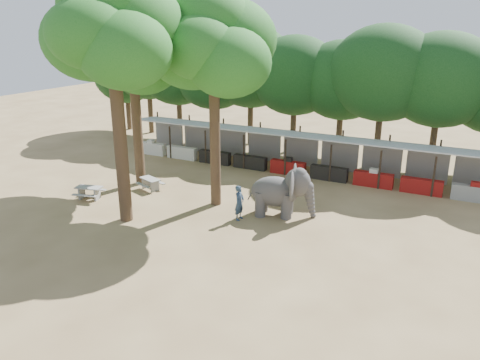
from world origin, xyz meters
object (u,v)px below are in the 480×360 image
at_px(yard_tree_left, 132,48).
at_px(picnic_table_near, 89,191).
at_px(picnic_table_far, 150,182).
at_px(elephant, 282,191).
at_px(yard_tree_center, 112,31).
at_px(yard_tree_back, 213,45).
at_px(handler, 239,203).

xyz_separation_m(yard_tree_left, picnic_table_near, (-0.70, -3.79, -7.72)).
relative_size(yard_tree_left, picnic_table_near, 6.29).
bearing_deg(picnic_table_far, elephant, 18.75).
height_order(yard_tree_left, yard_tree_center, yard_tree_center).
bearing_deg(picnic_table_far, yard_tree_back, 18.47).
relative_size(picnic_table_near, picnic_table_far, 1.00).
bearing_deg(yard_tree_center, picnic_table_far, 111.04).
relative_size(yard_tree_center, handler, 6.63).
xyz_separation_m(yard_tree_center, yard_tree_back, (3.00, 4.00, -0.67)).
xyz_separation_m(yard_tree_center, handler, (5.28, 2.45, -8.30)).
relative_size(yard_tree_left, handler, 6.06).
relative_size(elephant, picnic_table_far, 2.04).
relative_size(yard_tree_left, yard_tree_center, 0.92).
bearing_deg(picnic_table_near, yard_tree_center, -31.90).
distance_m(yard_tree_left, yard_tree_center, 5.92).
bearing_deg(yard_tree_left, picnic_table_far, -32.28).
xyz_separation_m(yard_tree_back, picnic_table_near, (-6.70, -2.79, -8.06)).
bearing_deg(yard_tree_back, handler, -34.16).
distance_m(yard_tree_back, elephant, 8.26).
xyz_separation_m(yard_tree_left, handler, (8.28, -2.55, -7.29)).
distance_m(yard_tree_left, picnic_table_near, 8.63).
height_order(elephant, picnic_table_far, elephant).
relative_size(yard_tree_left, elephant, 3.09).
xyz_separation_m(yard_tree_center, elephant, (7.02, 3.96, -7.88)).
height_order(yard_tree_center, elephant, yard_tree_center).
bearing_deg(handler, elephant, -46.40).
bearing_deg(yard_tree_back, yard_tree_left, 170.54).
relative_size(yard_tree_center, picnic_table_far, 6.90).
xyz_separation_m(yard_tree_center, picnic_table_near, (-3.70, 1.21, -8.73)).
distance_m(yard_tree_center, elephant, 11.27).
xyz_separation_m(elephant, picnic_table_near, (-10.72, -2.75, -0.84)).
distance_m(yard_tree_left, handler, 11.32).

